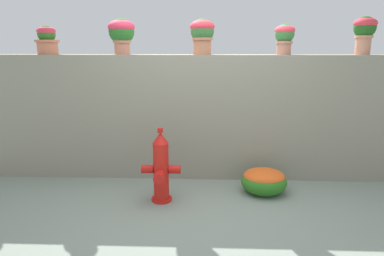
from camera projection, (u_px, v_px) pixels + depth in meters
name	position (u px, v px, depth m)	size (l,w,h in m)	color
ground_plane	(202.00, 208.00, 3.72)	(24.00, 24.00, 0.00)	gray
stone_wall	(203.00, 116.00, 4.53)	(6.63, 0.41, 1.59)	gray
potted_plant_1	(47.00, 39.00, 4.37)	(0.30, 0.30, 0.36)	#BE6D50
potted_plant_2	(122.00, 32.00, 4.29)	(0.33, 0.33, 0.44)	#B06852
potted_plant_3	(202.00, 33.00, 4.26)	(0.31, 0.31, 0.43)	#AC6A4B
potted_plant_4	(285.00, 36.00, 4.26)	(0.25, 0.25, 0.37)	#AC6F5A
potted_plant_5	(365.00, 30.00, 4.19)	(0.27, 0.27, 0.46)	tan
fire_hydrant	(161.00, 169.00, 3.81)	(0.43, 0.35, 0.84)	red
flower_bush_left	(264.00, 180.00, 4.07)	(0.54, 0.48, 0.31)	#2B711E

